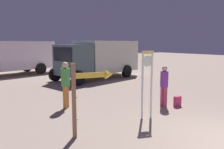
% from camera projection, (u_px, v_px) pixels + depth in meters
% --- Properties ---
extents(standing_clock, '(0.41, 0.22, 2.30)m').
position_uv_depth(standing_clock, '(147.00, 78.00, 7.55)').
color(standing_clock, white).
rests_on(standing_clock, ground_plane).
extents(arrow_sign, '(1.16, 0.46, 2.03)m').
position_uv_depth(arrow_sign, '(89.00, 88.00, 6.12)').
color(arrow_sign, '#996D52').
rests_on(arrow_sign, ground_plane).
extents(person_near_clock, '(0.32, 0.32, 1.66)m').
position_uv_depth(person_near_clock, '(164.00, 84.00, 9.08)').
color(person_near_clock, '#B84063').
rests_on(person_near_clock, ground_plane).
extents(backpack, '(0.31, 0.20, 0.42)m').
position_uv_depth(backpack, '(177.00, 101.00, 9.17)').
color(backpack, '#C8345E').
rests_on(backpack, ground_plane).
extents(person_distant, '(0.35, 0.35, 1.82)m').
position_uv_depth(person_distant, '(66.00, 82.00, 8.85)').
color(person_distant, orange).
rests_on(person_distant, ground_plane).
extents(box_truck_near, '(6.90, 3.90, 2.70)m').
position_uv_depth(box_truck_near, '(100.00, 57.00, 16.42)').
color(box_truck_near, beige).
rests_on(box_truck_near, ground_plane).
extents(box_truck_far, '(6.93, 3.84, 2.69)m').
position_uv_depth(box_truck_far, '(14.00, 56.00, 18.15)').
color(box_truck_far, white).
rests_on(box_truck_far, ground_plane).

